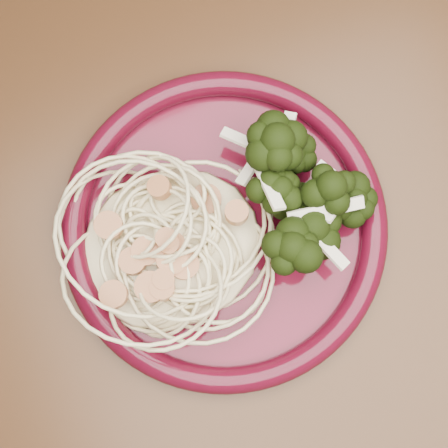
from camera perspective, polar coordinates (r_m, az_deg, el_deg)
dining_table at (r=0.65m, az=-4.54°, el=-2.54°), size 1.20×0.80×0.75m
dinner_plate at (r=0.54m, az=-0.00°, el=-0.19°), size 0.29×0.29×0.02m
spaghetti_pile at (r=0.52m, az=-5.00°, el=-2.00°), size 0.16×0.14×0.04m
scallop_cluster at (r=0.48m, az=-5.40°, el=-1.32°), size 0.13×0.13×0.04m
broccoli_pile at (r=0.52m, az=6.15°, el=2.85°), size 0.10×0.17×0.06m
onion_garnish at (r=0.49m, az=6.58°, el=3.80°), size 0.07×0.11×0.05m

